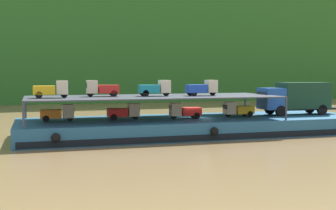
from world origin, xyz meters
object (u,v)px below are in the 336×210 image
Objects in this scene: covered_lorry at (296,97)px; mini_truck_upper_bow at (202,88)px; mini_truck_lower_aft at (124,112)px; mini_truck_upper_fore at (155,88)px; mini_truck_lower_stern at (58,113)px; mini_truck_lower_fore at (238,109)px; mini_truck_upper_stern at (51,89)px; cargo_barge at (195,126)px; mini_truck_lower_mid at (185,111)px; mini_truck_upper_mid at (102,88)px.

mini_truck_upper_bow is at bearing -176.55° from covered_lorry.
mini_truck_lower_aft is 1.01× the size of mini_truck_upper_bow.
covered_lorry is 14.08m from mini_truck_upper_fore.
mini_truck_lower_aft is at bearing 173.57° from mini_truck_upper_bow.
mini_truck_upper_fore is (8.20, -0.57, 2.00)m from mini_truck_lower_stern.
mini_truck_upper_bow reaches higher than mini_truck_lower_fore.
mini_truck_lower_aft is 1.00× the size of mini_truck_upper_stern.
mini_truck_lower_stern is at bearing 63.01° from mini_truck_upper_stern.
covered_lorry is 2.87× the size of mini_truck_upper_bow.
cargo_barge is 11.20× the size of mini_truck_upper_bow.
covered_lorry is 2.84× the size of mini_truck_upper_stern.
cargo_barge is 1.86m from mini_truck_lower_mid.
mini_truck_upper_mid is (-1.82, 0.38, 2.00)m from mini_truck_lower_aft.
covered_lorry is 22.79m from mini_truck_upper_stern.
mini_truck_upper_stern reaches higher than mini_truck_lower_fore.
mini_truck_upper_mid is at bearing 1.99° from mini_truck_lower_stern.
mini_truck_lower_fore is at bearing -2.72° from mini_truck_lower_stern.
mini_truck_lower_aft is at bearing 7.23° from mini_truck_upper_stern.
cargo_barge is at bearing 0.26° from mini_truck_upper_fore.
mini_truck_lower_stern is 4.19m from mini_truck_upper_mid.
mini_truck_lower_stern is 10.81m from mini_truck_lower_mid.
mini_truck_lower_aft is 5.31m from mini_truck_lower_mid.
mini_truck_upper_bow is at bearing -0.05° from mini_truck_upper_stern.
covered_lorry is at bearing -0.62° from mini_truck_lower_aft.
mini_truck_upper_mid is 1.01× the size of mini_truck_upper_bow.
cargo_barge is 3.51m from mini_truck_upper_bow.
cargo_barge is 12.86m from mini_truck_upper_stern.
mini_truck_lower_mid is at bearing -5.03° from mini_truck_lower_stern.
mini_truck_lower_stern and mini_truck_lower_fore have the same top height.
mini_truck_upper_bow reaches higher than covered_lorry.
cargo_barge is at bearing -2.67° from mini_truck_lower_aft.
mini_truck_lower_stern is 12.59m from mini_truck_upper_bow.
mini_truck_upper_fore is 1.00× the size of mini_truck_upper_bow.
mini_truck_upper_mid reaches higher than cargo_barge.
mini_truck_upper_fore reaches higher than mini_truck_lower_stern.
mini_truck_lower_mid is (-11.48, -0.51, -1.00)m from covered_lorry.
mini_truck_upper_mid is (-7.08, 1.07, 2.00)m from mini_truck_lower_mid.
mini_truck_upper_stern is 1.00× the size of mini_truck_upper_mid.
covered_lorry is at bearing 2.95° from mini_truck_lower_fore.
mini_truck_lower_fore is (10.48, -0.51, 0.00)m from mini_truck_lower_aft.
cargo_barge is at bearing 2.17° from mini_truck_upper_stern.
mini_truck_lower_mid is 2.58m from mini_truck_upper_bow.
cargo_barge is 11.09× the size of mini_truck_lower_stern.
covered_lorry is 2.85× the size of mini_truck_upper_mid.
mini_truck_upper_bow is (4.19, -0.46, 0.00)m from mini_truck_upper_fore.
mini_truck_upper_mid is 8.78m from mini_truck_upper_bow.
mini_truck_upper_fore is (2.70, -0.31, 2.00)m from mini_truck_lower_aft.
covered_lorry is 22.27m from mini_truck_lower_stern.
mini_truck_lower_stern is at bearing 177.35° from cargo_barge.
mini_truck_upper_bow reaches higher than mini_truck_lower_mid.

